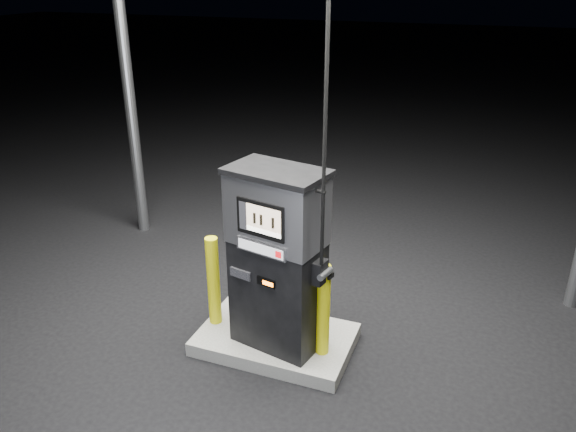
% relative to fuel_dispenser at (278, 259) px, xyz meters
% --- Properties ---
extents(ground, '(80.00, 80.00, 0.00)m').
position_rel_fuel_dispenser_xyz_m(ground, '(-0.07, 0.10, -1.11)').
color(ground, black).
rests_on(ground, ground).
extents(pump_island, '(1.60, 1.00, 0.15)m').
position_rel_fuel_dispenser_xyz_m(pump_island, '(-0.07, 0.10, -1.04)').
color(pump_island, '#5F5F5B').
rests_on(pump_island, ground).
extents(fuel_dispenser, '(1.08, 0.73, 3.88)m').
position_rel_fuel_dispenser_xyz_m(fuel_dispenser, '(0.00, 0.00, 0.00)').
color(fuel_dispenser, black).
rests_on(fuel_dispenser, pump_island).
extents(bollard_left, '(0.15, 0.15, 1.01)m').
position_rel_fuel_dispenser_xyz_m(bollard_left, '(-0.77, 0.08, -0.46)').
color(bollard_left, '#D6D20B').
rests_on(bollard_left, pump_island).
extents(bollard_right, '(0.15, 0.15, 0.98)m').
position_rel_fuel_dispenser_xyz_m(bollard_right, '(0.48, -0.01, -0.47)').
color(bollard_right, '#D6D20B').
rests_on(bollard_right, pump_island).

